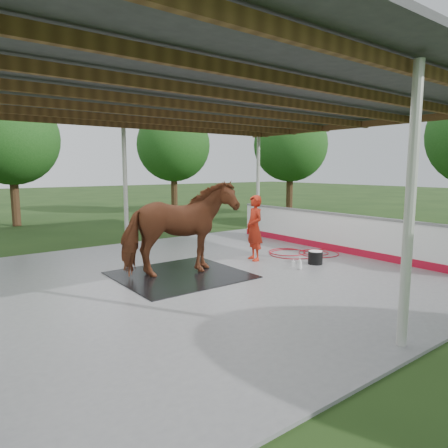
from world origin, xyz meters
TOP-DOWN VIEW (x-y plane):
  - ground at (0.00, 0.00)m, footprint 100.00×100.00m
  - concrete_slab at (0.00, 0.00)m, footprint 12.00×10.00m
  - pavilion_structure at (0.00, -0.00)m, footprint 12.60×10.60m
  - dasher_board at (4.60, 0.00)m, footprint 0.16×8.00m
  - tree_belt at (0.30, 0.90)m, footprint 28.00×28.00m
  - rubber_mat at (-0.57, 0.37)m, footprint 2.80×2.62m
  - horse at (-0.57, 0.37)m, footprint 2.74×1.63m
  - handler at (1.84, 0.52)m, footprint 0.57×0.73m
  - wash_bucket at (2.81, -0.78)m, footprint 0.38×0.38m
  - soap_bottle_a at (2.03, -0.95)m, footprint 0.12×0.12m
  - soap_bottle_b at (2.16, -0.62)m, footprint 0.12×0.12m
  - hose_coil at (3.48, 0.31)m, footprint 2.47×1.80m

SIDE VIEW (x-z plane):
  - ground at x=0.00m, z-range 0.00..0.00m
  - concrete_slab at x=0.00m, z-range 0.00..0.05m
  - rubber_mat at x=-0.57m, z-range 0.05..0.07m
  - hose_coil at x=3.48m, z-range 0.05..0.07m
  - soap_bottle_b at x=2.16m, z-range 0.05..0.24m
  - soap_bottle_a at x=2.03m, z-range 0.05..0.36m
  - wash_bucket at x=2.81m, z-range 0.05..0.40m
  - dasher_board at x=4.60m, z-range 0.02..1.17m
  - handler at x=1.84m, z-range 0.05..1.81m
  - horse at x=-0.57m, z-range 0.07..2.24m
  - tree_belt at x=0.30m, z-range 0.89..6.69m
  - pavilion_structure at x=0.00m, z-range 1.94..5.99m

